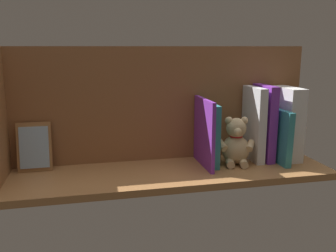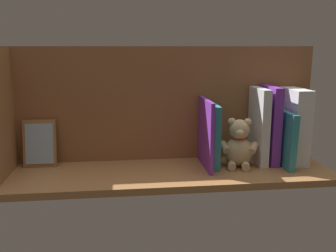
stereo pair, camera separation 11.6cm
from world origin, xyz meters
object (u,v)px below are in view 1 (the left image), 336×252
object	(u,v)px
dictionary_thick_white	(286,123)
book_0	(276,135)
picture_frame_leaning	(34,147)
teddy_bear	(236,143)

from	to	relation	value
dictionary_thick_white	book_0	bearing A→B (deg)	20.66
picture_frame_leaning	dictionary_thick_white	bearing A→B (deg)	176.46
book_0	teddy_bear	distance (cm)	15.41
teddy_bear	picture_frame_leaning	distance (cm)	66.39
book_0	teddy_bear	world-z (taller)	book_0
book_0	teddy_bear	xyz separation A→B (cm)	(15.25, 0.81, -2.02)
teddy_bear	picture_frame_leaning	world-z (taller)	teddy_bear
book_0	picture_frame_leaning	distance (cm)	81.49
teddy_bear	picture_frame_leaning	size ratio (longest dim) A/B	1.03
dictionary_thick_white	teddy_bear	distance (cm)	21.03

